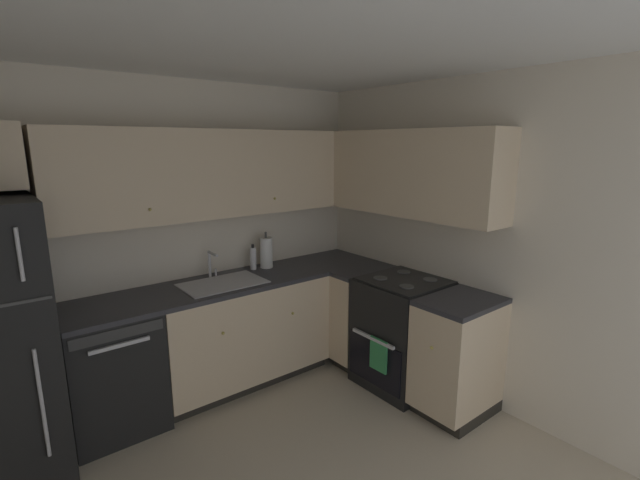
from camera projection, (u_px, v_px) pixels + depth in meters
wall_back at (172, 239)px, 3.48m from camera, size 3.51×0.05×2.44m
wall_right at (499, 248)px, 3.17m from camera, size 0.05×3.62×2.44m
ceiling at (305, 20)px, 1.85m from camera, size 3.51×3.62×0.05m
dishwasher at (112, 370)px, 3.04m from camera, size 0.60×0.63×0.85m
lower_cabinets_back at (241, 332)px, 3.65m from camera, size 1.40×0.62×0.85m
countertop_back at (239, 281)px, 3.55m from camera, size 2.60×0.60×0.03m
lower_cabinets_right at (419, 342)px, 3.46m from camera, size 0.62×1.31×0.85m
countertop_right at (421, 289)px, 3.36m from camera, size 0.60×1.31×0.03m
oven_range at (403, 331)px, 3.60m from camera, size 0.68×0.62×1.04m
upper_cabinets_back at (207, 174)px, 3.38m from camera, size 2.28×0.34×0.67m
upper_cabinets_right at (397, 172)px, 3.58m from camera, size 0.32×1.86×0.67m
sink at (223, 289)px, 3.44m from camera, size 0.63×0.40×0.10m
faucet at (211, 262)px, 3.57m from camera, size 0.07×0.16×0.22m
soap_bottle at (253, 258)px, 3.81m from camera, size 0.05×0.05×0.22m
paper_towel_roll at (266, 253)px, 3.86m from camera, size 0.11×0.11×0.33m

